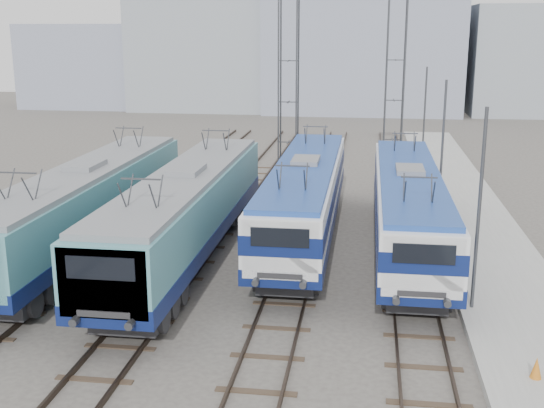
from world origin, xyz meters
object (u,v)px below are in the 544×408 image
Objects in this scene: catenary_tower_east at (395,74)px; catenary_tower_west at (288,75)px; mast_rear at (424,120)px; locomotive_far_left at (85,203)px; safety_cone at (536,368)px; mast_front at (479,215)px; locomotive_center_left at (186,209)px; locomotive_far_right at (409,203)px; mast_mid at (442,152)px; locomotive_center_right at (305,193)px.

catenary_tower_west is at bearing -162.90° from catenary_tower_east.
catenary_tower_west reaches higher than mast_rear.
catenary_tower_east is at bearing 17.10° from catenary_tower_west.
locomotive_far_left is 18.79m from safety_cone.
catenary_tower_east is 20.26× the size of safety_cone.
locomotive_far_left is 16.00m from mast_front.
catenary_tower_west is 6.80m from catenary_tower_east.
safety_cone is (16.36, -9.08, -1.67)m from locomotive_far_left.
catenary_tower_east is at bearing 95.45° from mast_front.
locomotive_center_left is at bearing -118.33° from mast_rear.
locomotive_center_left is 1.06× the size of locomotive_far_right.
locomotive_center_left is at bearing -164.32° from locomotive_far_right.
locomotive_center_left is 2.62× the size of mast_mid.
catenary_tower_east reaches higher than mast_rear.
safety_cone is (3.11, -26.72, -6.05)m from catenary_tower_east.
safety_cone is (1.01, -16.72, -2.90)m from mast_mid.
mast_rear is (0.00, 24.00, 0.00)m from mast_front.
mast_mid is at bearing 26.47° from locomotive_far_left.
mast_front is at bearing -84.55° from catenary_tower_east.
catenary_tower_east reaches higher than locomotive_center_right.
locomotive_center_left is at bearing -115.77° from catenary_tower_east.
mast_rear is (0.00, 12.00, 0.00)m from mast_mid.
locomotive_far_right is at bearing -108.29° from mast_mid.
catenary_tower_east is at bearing 90.92° from locomotive_far_right.
locomotive_center_right is 2.52× the size of mast_rear.
catenary_tower_east is (13.25, 17.64, 4.38)m from locomotive_far_left.
catenary_tower_west is at bearing 111.25° from safety_cone.
catenary_tower_east is 1.71× the size of mast_rear.
safety_cone is (2.86, -11.12, -1.62)m from locomotive_far_right.
locomotive_center_right reaches higher than locomotive_far_right.
catenary_tower_east is 4.28m from mast_rear.
mast_mid is (6.35, 4.54, 1.25)m from locomotive_center_right.
locomotive_center_right is at bearing -144.44° from mast_mid.
mast_rear reaches higher than locomotive_center_right.
mast_front is at bearing -15.85° from locomotive_far_left.
locomotive_center_left is at bearing -6.09° from locomotive_far_left.
locomotive_center_left is 2.62× the size of mast_front.
locomotive_center_left is 1.53× the size of catenary_tower_east.
catenary_tower_west reaches higher than locomotive_center_right.
locomotive_far_left is at bearing 173.91° from locomotive_center_left.
catenary_tower_east reaches higher than safety_cone.
locomotive_far_left is at bearing -126.91° from catenary_tower_east.
locomotive_far_right is 1.44× the size of catenary_tower_west.
mast_front is 1.00× the size of mast_rear.
mast_rear is at bearing 90.00° from mast_mid.
locomotive_far_left is 17.59m from catenary_tower_west.
mast_front and mast_mid have the same top height.
catenary_tower_west is 1.71× the size of mast_rear.
mast_front is (15.35, -4.36, 1.23)m from locomotive_far_left.
mast_front reaches higher than locomotive_far_left.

